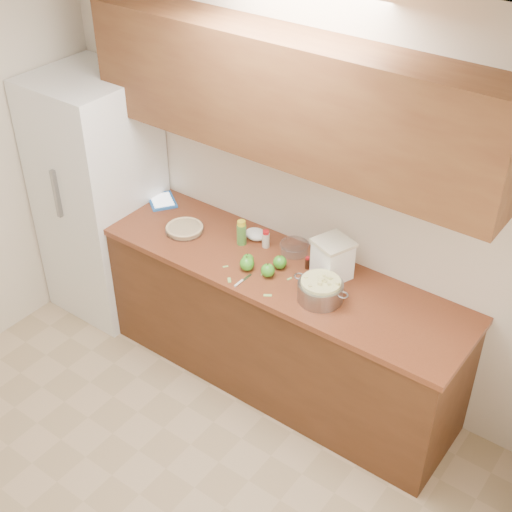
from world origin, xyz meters
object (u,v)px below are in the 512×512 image
Objects in this scene: pie at (185,229)px; colander at (320,290)px; flour_canister at (333,259)px; tablet at (162,201)px.

pie is 0.72× the size of colander.
flour_canister is (1.03, 0.16, 0.11)m from pie.
pie is 0.97× the size of flour_canister.
tablet is at bearing 169.85° from colander.
tablet is (-0.38, 0.19, -0.01)m from pie.
colander is (1.09, -0.07, 0.04)m from pie.
flour_canister reaches higher than pie.
flour_canister is (-0.06, 0.23, 0.06)m from colander.
tablet is (-1.41, 0.03, -0.12)m from flour_canister.
colander reaches higher than pie.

